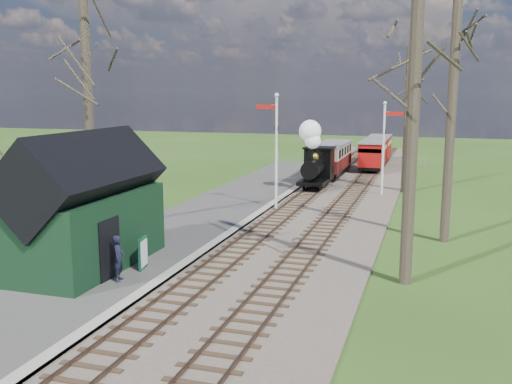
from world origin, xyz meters
TOP-DOWN VIEW (x-y plane):
  - ground at (0.00, 0.00)m, footprint 140.00×140.00m
  - distant_hills at (1.40, 64.38)m, footprint 114.40×48.00m
  - ballast_bed at (1.30, 22.00)m, footprint 8.00×60.00m
  - track_near at (0.00, 22.00)m, footprint 1.60×60.00m
  - track_far at (2.60, 22.00)m, footprint 1.60×60.00m
  - platform at (-3.50, 14.00)m, footprint 5.00×44.00m
  - coping_strip at (-1.20, 14.00)m, footprint 0.40×44.00m
  - station_shed at (-4.30, 4.00)m, footprint 3.25×6.30m
  - semaphore_near at (-0.77, 16.00)m, footprint 1.22×0.24m
  - semaphore_far at (4.37, 22.00)m, footprint 1.22×0.24m
  - bare_trees at (1.33, 10.10)m, footprint 15.51×22.39m
  - fence_line at (0.30, 36.00)m, footprint 12.60×0.08m
  - locomotive at (-0.01, 23.00)m, footprint 1.75×4.09m
  - coach at (0.00, 29.06)m, footprint 2.05×7.02m
  - red_carriage_a at (2.60, 32.76)m, footprint 1.86×4.61m
  - red_carriage_b at (2.60, 38.26)m, footprint 1.86×4.61m
  - sign_board at (-2.27, 4.28)m, footprint 0.22×0.76m
  - bench at (-3.23, 3.31)m, footprint 0.68×1.59m
  - person at (-2.40, 2.88)m, footprint 0.49×0.63m

SIDE VIEW (x-z plane):
  - distant_hills at x=1.40m, z-range -27.22..-5.20m
  - ground at x=0.00m, z-range 0.00..0.00m
  - ballast_bed at x=1.30m, z-range 0.00..0.10m
  - track_near at x=0.00m, z-range 0.02..0.17m
  - track_far at x=2.60m, z-range 0.02..0.17m
  - platform at x=-3.50m, z-range 0.00..0.20m
  - coping_strip at x=-1.20m, z-range 0.00..0.21m
  - fence_line at x=0.30m, z-range 0.05..1.05m
  - bench at x=-3.23m, z-range 0.17..1.05m
  - sign_board at x=-2.27m, z-range 0.20..1.31m
  - person at x=-2.40m, z-range 0.20..1.71m
  - red_carriage_a at x=2.60m, z-range 0.39..2.35m
  - red_carriage_b at x=2.60m, z-range 0.39..2.35m
  - coach at x=0.00m, z-range 0.41..2.56m
  - locomotive at x=-0.01m, z-range -0.17..4.22m
  - station_shed at x=-4.30m, z-range -0.12..4.66m
  - semaphore_far at x=4.37m, z-range 0.49..6.21m
  - semaphore_near at x=-0.77m, z-range 0.51..6.73m
  - bare_trees at x=1.33m, z-range -0.79..11.21m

